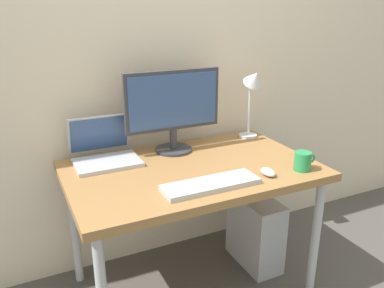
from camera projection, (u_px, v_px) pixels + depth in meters
ground_plane at (192, 285)px, 2.19m from camera, size 6.00×6.00×0.00m
back_wall at (157, 37)px, 2.13m from camera, size 4.40×0.04×2.60m
desk at (192, 179)px, 1.98m from camera, size 1.22×0.76×0.71m
monitor at (173, 106)px, 2.08m from camera, size 0.53×0.20×0.44m
laptop at (104, 150)px, 2.01m from camera, size 0.32×0.28×0.22m
desk_lamp at (253, 89)px, 2.27m from camera, size 0.11×0.16×0.43m
keyboard at (211, 184)px, 1.74m from camera, size 0.44×0.14×0.02m
mouse at (268, 172)px, 1.85m from camera, size 0.06×0.09×0.03m
coffee_mug at (303, 161)px, 1.90m from camera, size 0.12×0.08×0.09m
computer_tower at (255, 231)px, 2.33m from camera, size 0.18×0.36×0.42m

